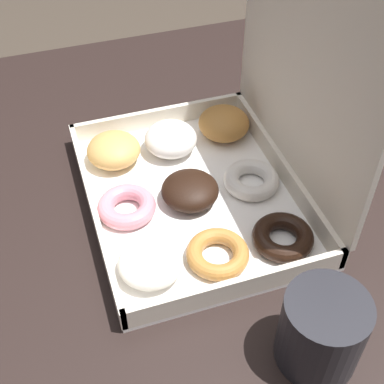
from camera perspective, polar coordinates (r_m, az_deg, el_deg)
dining_table at (r=0.85m, az=0.72°, el=-7.62°), size 1.05×0.86×0.78m
donut_box at (r=0.76m, az=2.04°, el=3.26°), size 0.37×0.30×0.34m
coffee_mug at (r=0.61m, az=13.68°, el=-14.11°), size 0.09×0.09×0.10m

